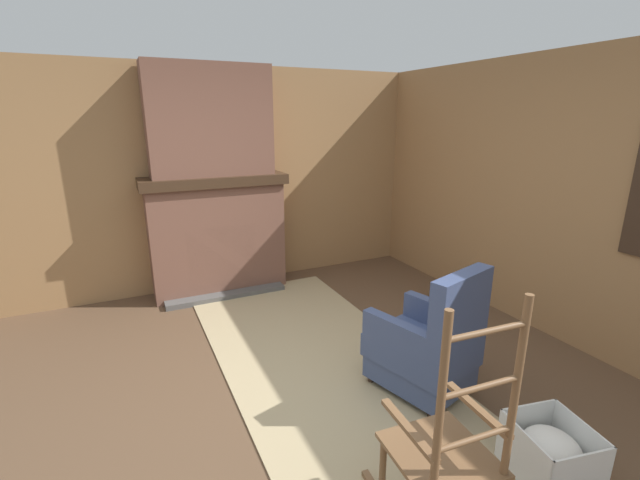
# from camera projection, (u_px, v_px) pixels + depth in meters

# --- Properties ---
(ground_plane) EXTENTS (14.00, 14.00, 0.00)m
(ground_plane) POSITION_uv_depth(u_px,v_px,m) (296.00, 403.00, 3.12)
(ground_plane) COLOR brown
(wood_panel_wall_left) EXTENTS (0.06, 5.77, 2.58)m
(wood_panel_wall_left) POSITION_uv_depth(u_px,v_px,m) (210.00, 180.00, 5.03)
(wood_panel_wall_left) COLOR #9E7247
(wood_panel_wall_left) RESTS_ON ground
(wood_panel_wall_back) EXTENTS (5.77, 0.09, 2.58)m
(wood_panel_wall_back) POSITION_uv_depth(u_px,v_px,m) (566.00, 200.00, 3.81)
(wood_panel_wall_back) COLOR #9E7247
(wood_panel_wall_back) RESTS_ON ground
(fireplace_hearth) EXTENTS (0.63, 1.61, 1.38)m
(fireplace_hearth) POSITION_uv_depth(u_px,v_px,m) (218.00, 235.00, 4.98)
(fireplace_hearth) COLOR brown
(fireplace_hearth) RESTS_ON ground
(chimney_breast) EXTENTS (0.37, 1.33, 1.18)m
(chimney_breast) POSITION_uv_depth(u_px,v_px,m) (210.00, 121.00, 4.63)
(chimney_breast) COLOR brown
(chimney_breast) RESTS_ON fireplace_hearth
(area_rug) EXTENTS (3.70, 1.60, 0.01)m
(area_rug) POSITION_uv_depth(u_px,v_px,m) (322.00, 362.00, 3.63)
(area_rug) COLOR tan
(area_rug) RESTS_ON ground
(armchair) EXTENTS (0.83, 0.75, 1.01)m
(armchair) POSITION_uv_depth(u_px,v_px,m) (427.00, 348.00, 3.17)
(armchair) COLOR #3D4C75
(armchair) RESTS_ON ground
(rocking_chair) EXTENTS (0.83, 0.49, 1.33)m
(rocking_chair) POSITION_uv_depth(u_px,v_px,m) (446.00, 461.00, 2.03)
(rocking_chair) COLOR brown
(rocking_chair) RESTS_ON ground
(firewood_stack) EXTENTS (0.34, 0.34, 0.21)m
(firewood_stack) POSITION_uv_depth(u_px,v_px,m) (449.00, 294.00, 4.83)
(firewood_stack) COLOR brown
(firewood_stack) RESTS_ON ground
(laundry_basket) EXTENTS (0.49, 0.47, 0.34)m
(laundry_basket) POSITION_uv_depth(u_px,v_px,m) (551.00, 452.00, 2.44)
(laundry_basket) COLOR white
(laundry_basket) RESTS_ON ground
(oil_lamp_vase) EXTENTS (0.12, 0.12, 0.22)m
(oil_lamp_vase) POSITION_uv_depth(u_px,v_px,m) (170.00, 170.00, 4.62)
(oil_lamp_vase) COLOR #99B29E
(oil_lamp_vase) RESTS_ON fireplace_hearth
(storage_case) EXTENTS (0.13, 0.27, 0.15)m
(storage_case) POSITION_uv_depth(u_px,v_px,m) (251.00, 167.00, 4.99)
(storage_case) COLOR black
(storage_case) RESTS_ON fireplace_hearth
(decorative_plate_on_mantel) EXTENTS (0.07, 0.28, 0.28)m
(decorative_plate_on_mantel) POSITION_uv_depth(u_px,v_px,m) (207.00, 163.00, 4.79)
(decorative_plate_on_mantel) COLOR #336093
(decorative_plate_on_mantel) RESTS_ON fireplace_hearth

